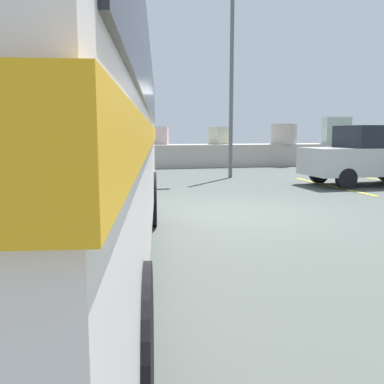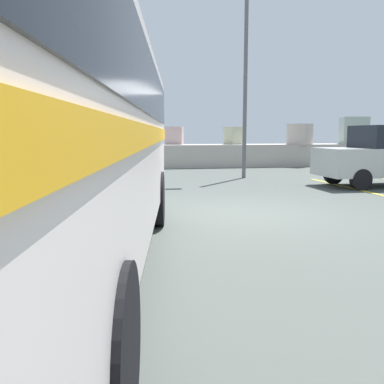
{
  "view_description": "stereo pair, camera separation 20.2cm",
  "coord_description": "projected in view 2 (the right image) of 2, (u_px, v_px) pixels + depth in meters",
  "views": [
    {
      "loc": [
        -2.7,
        -8.05,
        1.65
      ],
      "look_at": [
        -1.7,
        -3.7,
        1.02
      ],
      "focal_mm": 39.03,
      "sensor_mm": 36.0,
      "label": 1
    },
    {
      "loc": [
        -2.51,
        -8.09,
        1.65
      ],
      "look_at": [
        -1.7,
        -3.7,
        1.02
      ],
      "focal_mm": 39.03,
      "sensor_mm": 36.0,
      "label": 2
    }
  ],
  "objects": [
    {
      "name": "vintage_coach",
      "position": [
        41.0,
        96.0,
        4.55
      ],
      "size": [
        3.66,
        8.85,
        3.7
      ],
      "rotation": [
        0.0,
        0.0,
        -0.15
      ],
      "color": "black",
      "rests_on": "ground"
    },
    {
      "name": "breakwater",
      "position": [
        167.0,
        153.0,
        19.92
      ],
      "size": [
        31.36,
        2.11,
        2.47
      ],
      "color": "#B1AA9F",
      "rests_on": "ground"
    },
    {
      "name": "ground",
      "position": [
        241.0,
        214.0,
        8.56
      ],
      "size": [
        32.0,
        26.0,
        0.02
      ],
      "color": "#484E49"
    },
    {
      "name": "lamp_post",
      "position": [
        243.0,
        70.0,
        14.71
      ],
      "size": [
        1.22,
        0.54,
        6.86
      ],
      "color": "#5B5B60",
      "rests_on": "ground"
    }
  ]
}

